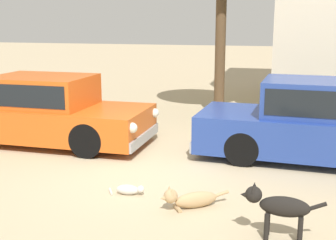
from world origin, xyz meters
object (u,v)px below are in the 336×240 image
stray_dog_spotted (278,206)px  parked_sedan_second (323,122)px  parked_sedan_nearest (45,110)px  stray_cat (129,190)px  stray_dog_tan (190,199)px

stray_dog_spotted → parked_sedan_second: bearing=-99.7°
parked_sedan_nearest → stray_cat: parked_sedan_nearest is taller
parked_sedan_nearest → stray_cat: size_ratio=7.57×
parked_sedan_second → stray_dog_spotted: size_ratio=4.79×
parked_sedan_nearest → stray_dog_tan: (3.73, -2.63, -0.56)m
parked_sedan_nearest → stray_dog_spotted: 5.89m
parked_sedan_second → stray_cat: 3.89m
stray_dog_spotted → stray_cat: stray_dog_spotted is taller
parked_sedan_second → stray_dog_spotted: (-0.71, -3.39, -0.32)m
parked_sedan_nearest → parked_sedan_second: parked_sedan_second is taller
parked_sedan_second → stray_dog_tan: (-1.90, -2.78, -0.60)m
stray_dog_spotted → stray_dog_tan: size_ratio=1.11×
parked_sedan_nearest → stray_cat: (2.74, -2.37, -0.63)m
stray_dog_spotted → stray_cat: size_ratio=1.66×
parked_sedan_second → stray_cat: size_ratio=7.94×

